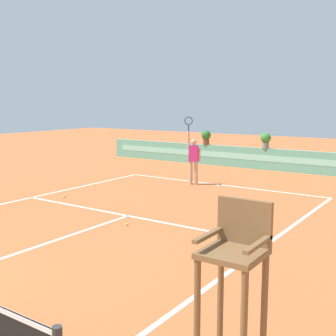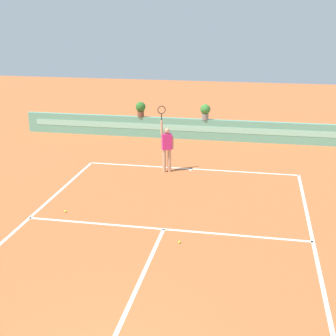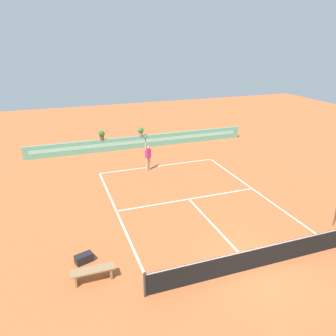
# 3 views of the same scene
# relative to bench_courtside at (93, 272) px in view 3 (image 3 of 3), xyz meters

# --- Properties ---
(ground_plane) EXTENTS (60.00, 60.00, 0.00)m
(ground_plane) POSITION_rel_bench_courtside_xyz_m (5.99, 4.57, -0.38)
(ground_plane) COLOR #BC6033
(court_lines) EXTENTS (8.32, 11.94, 0.01)m
(court_lines) POSITION_rel_bench_courtside_xyz_m (5.99, 5.28, -0.37)
(court_lines) COLOR white
(court_lines) RESTS_ON ground
(net) EXTENTS (8.92, 0.10, 1.00)m
(net) POSITION_rel_bench_courtside_xyz_m (5.99, -1.43, 0.13)
(net) COLOR #333333
(net) RESTS_ON ground
(back_wall_barrier) EXTENTS (18.00, 0.21, 1.00)m
(back_wall_barrier) POSITION_rel_bench_courtside_xyz_m (5.99, 14.95, 0.12)
(back_wall_barrier) COLOR #60A88E
(back_wall_barrier) RESTS_ON ground
(bench_courtside) EXTENTS (1.60, 0.44, 0.51)m
(bench_courtside) POSITION_rel_bench_courtside_xyz_m (0.00, 0.00, 0.00)
(bench_courtside) COLOR #99754C
(bench_courtside) RESTS_ON ground
(gear_bag) EXTENTS (0.78, 0.55, 0.36)m
(gear_bag) POSITION_rel_bench_courtside_xyz_m (-0.19, 1.23, -0.20)
(gear_bag) COLOR black
(gear_bag) RESTS_ON ground
(tennis_player) EXTENTS (0.57, 0.35, 2.58)m
(tennis_player) POSITION_rel_bench_courtside_xyz_m (5.12, 9.95, 0.67)
(tennis_player) COLOR tan
(tennis_player) RESTS_ON ground
(tennis_ball_near_baseline) EXTENTS (0.07, 0.07, 0.07)m
(tennis_ball_near_baseline) POSITION_rel_bench_courtside_xyz_m (6.58, 4.21, -0.34)
(tennis_ball_near_baseline) COLOR #CCE033
(tennis_ball_near_baseline) RESTS_ON ground
(tennis_ball_mid_court) EXTENTS (0.07, 0.07, 0.07)m
(tennis_ball_mid_court) POSITION_rel_bench_courtside_xyz_m (2.78, 5.56, -0.34)
(tennis_ball_mid_court) COLOR #CCE033
(tennis_ball_mid_court) RESTS_ON ground
(potted_plant_centre) EXTENTS (0.48, 0.48, 0.72)m
(potted_plant_centre) POSITION_rel_bench_courtside_xyz_m (6.01, 14.96, 1.04)
(potted_plant_centre) COLOR gray
(potted_plant_centre) RESTS_ON back_wall_barrier
(potted_plant_left) EXTENTS (0.48, 0.48, 0.72)m
(potted_plant_left) POSITION_rel_bench_courtside_xyz_m (2.86, 14.96, 1.04)
(potted_plant_left) COLOR brown
(potted_plant_left) RESTS_ON back_wall_barrier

